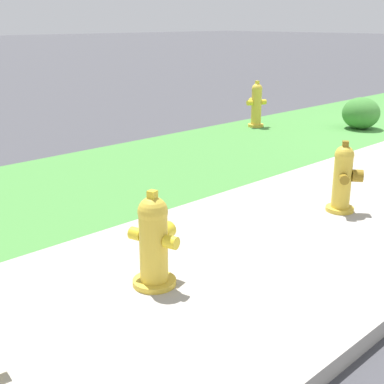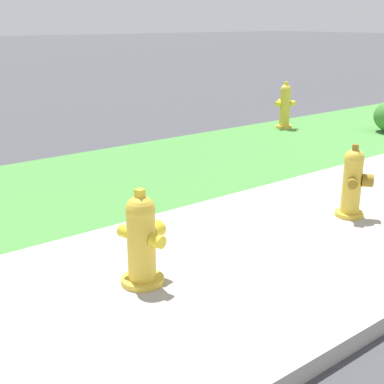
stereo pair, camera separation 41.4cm
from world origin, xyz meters
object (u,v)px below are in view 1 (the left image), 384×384
shrub_bush_far_verge (361,113)px  fire_hydrant_by_grass_verge (256,105)px  fire_hydrant_at_driveway (154,241)px  fire_hydrant_near_corner (343,179)px

shrub_bush_far_verge → fire_hydrant_by_grass_verge: bearing=130.0°
shrub_bush_far_verge → fire_hydrant_at_driveway: bearing=-163.2°
fire_hydrant_at_driveway → fire_hydrant_by_grass_verge: 6.02m
fire_hydrant_by_grass_verge → shrub_bush_far_verge: size_ratio=1.26×
fire_hydrant_by_grass_verge → shrub_bush_far_verge: bearing=-28.0°
fire_hydrant_at_driveway → fire_hydrant_by_grass_verge: (5.07, 3.25, 0.05)m
fire_hydrant_near_corner → shrub_bush_far_verge: 4.41m
fire_hydrant_near_corner → fire_hydrant_by_grass_verge: (2.79, 3.35, 0.05)m
fire_hydrant_at_driveway → fire_hydrant_by_grass_verge: fire_hydrant_by_grass_verge is taller
fire_hydrant_near_corner → fire_hydrant_by_grass_verge: bearing=-166.3°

